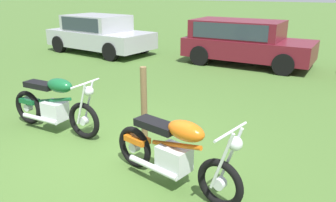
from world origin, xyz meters
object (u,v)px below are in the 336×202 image
car_burgundy (243,39)px  car_silver (99,32)px  motorcycle_green (54,105)px  motorcycle_orange (174,152)px  fence_post_wooden (144,107)px

car_burgundy → car_silver: bearing=-171.6°
motorcycle_green → motorcycle_orange: (2.63, -0.55, -0.01)m
car_silver → fence_post_wooden: size_ratio=3.40×
motorcycle_orange → motorcycle_green: bearing=-179.2°
car_silver → fence_post_wooden: bearing=-38.6°
car_burgundy → fence_post_wooden: car_burgundy is taller
motorcycle_orange → car_burgundy: 7.57m
motorcycle_green → car_burgundy: car_burgundy is taller
motorcycle_orange → fence_post_wooden: fence_post_wooden is taller
motorcycle_green → car_burgundy: 7.04m
motorcycle_orange → car_silver: bearing=147.3°
motorcycle_orange → car_silver: car_silver is taller
motorcycle_orange → car_burgundy: (-1.30, 7.45, 0.36)m
motorcycle_green → car_burgundy: bearing=79.6°
motorcycle_green → motorcycle_orange: size_ratio=1.01×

